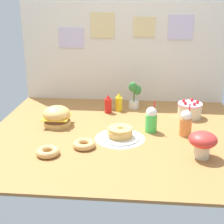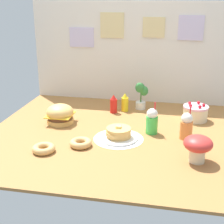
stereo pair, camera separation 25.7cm
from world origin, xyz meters
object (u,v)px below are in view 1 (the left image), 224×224
burger (57,116)px  mustard_bottle (119,102)px  cream_soda_cup (151,120)px  potted_plant (134,94)px  donut_pink_glaze (48,152)px  donut_chocolate (84,144)px  layer_cake (190,110)px  orange_float_cup (186,123)px  pancake_stack (120,134)px  ketchup_bottle (108,104)px  mushroom_stool (203,142)px

burger → mustard_bottle: bearing=39.9°
cream_soda_cup → potted_plant: bearing=105.0°
donut_pink_glaze → donut_chocolate: 0.27m
layer_cake → donut_pink_glaze: (-1.06, -0.84, -0.04)m
burger → donut_chocolate: bearing=-53.6°
donut_pink_glaze → potted_plant: 1.19m
layer_cake → orange_float_cup: bearing=-101.6°
burger → potted_plant: (0.63, 0.50, 0.06)m
pancake_stack → orange_float_cup: bearing=12.4°
donut_chocolate → donut_pink_glaze: bearing=-148.5°
cream_soda_cup → donut_pink_glaze: cream_soda_cup is taller
orange_float_cup → donut_chocolate: (-0.75, -0.29, -0.08)m
donut_chocolate → layer_cake: bearing=40.1°
mustard_bottle → donut_chocolate: size_ratio=1.08×
donut_pink_glaze → ketchup_bottle: bearing=70.1°
donut_chocolate → mushroom_stool: size_ratio=0.85×
orange_float_cup → donut_pink_glaze: 1.07m
layer_cake → potted_plant: (-0.50, 0.21, 0.07)m
cream_soda_cup → ketchup_bottle: bearing=133.1°
mustard_bottle → mushroom_stool: 1.09m
ketchup_bottle → potted_plant: bearing=33.2°
donut_chocolate → mushroom_stool: 0.82m
orange_float_cup → burger: bearing=173.6°
orange_float_cup → donut_chocolate: bearing=-158.8°
mustard_bottle → donut_pink_glaze: mustard_bottle is taller
mustard_bottle → potted_plant: potted_plant is taller
burger → mushroom_stool: size_ratio=1.21×
donut_chocolate → mustard_bottle: bearing=76.9°
burger → cream_soda_cup: bearing=-4.9°
mushroom_stool → pancake_stack: bearing=156.0°
cream_soda_cup → mushroom_stool: cream_soda_cup is taller
orange_float_cup → mushroom_stool: bearing=-79.4°
burger → cream_soda_cup: size_ratio=0.88×
pancake_stack → mustard_bottle: 0.64m
burger → layer_cake: burger is taller
pancake_stack → potted_plant: potted_plant is taller
ketchup_bottle → cream_soda_cup: cream_soda_cup is taller
orange_float_cup → mushroom_stool: 0.37m
cream_soda_cup → mushroom_stool: (0.33, -0.41, 0.01)m
cream_soda_cup → potted_plant: 0.59m
layer_cake → ketchup_bottle: bearing=175.9°
cream_soda_cup → orange_float_cup: 0.27m
burger → mushroom_stool: (1.11, -0.48, 0.03)m
ketchup_bottle → orange_float_cup: orange_float_cup is taller
ketchup_bottle → mustard_bottle: same height
ketchup_bottle → orange_float_cup: 0.80m
mustard_bottle → orange_float_cup: bearing=-43.5°
mustard_bottle → donut_pink_glaze: (-0.42, -0.96, -0.05)m
mustard_bottle → potted_plant: bearing=32.6°
cream_soda_cup → donut_chocolate: bearing=-144.8°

